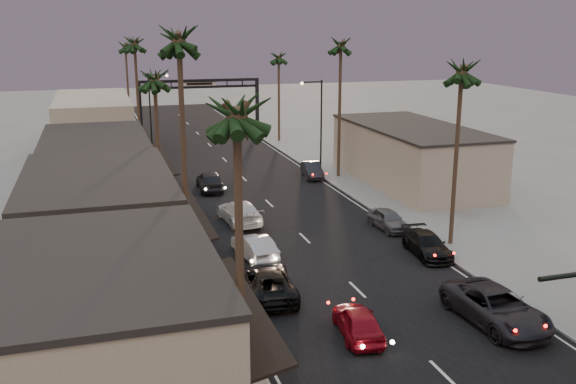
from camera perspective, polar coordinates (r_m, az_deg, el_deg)
ground at (r=53.93m, az=-2.51°, el=-0.21°), size 200.00×200.00×0.00m
road at (r=58.64m, az=-3.73°, el=0.99°), size 14.00×120.00×0.02m
sidewalk_left at (r=64.11m, az=-13.48°, el=1.84°), size 5.00×92.00×0.12m
sidewalk_right at (r=67.81m, az=2.74°, el=2.92°), size 5.00×92.00×0.12m
storefront_near at (r=25.08m, az=-15.80°, el=-12.05°), size 8.00×12.00×5.50m
storefront_mid at (r=38.16m, az=-16.37°, el=-2.80°), size 8.00×14.00×5.50m
storefront_far at (r=53.73m, az=-16.65°, el=1.87°), size 8.00×16.00×5.00m
storefront_dist at (r=76.30m, az=-16.90°, el=5.85°), size 8.00×20.00×6.00m
building_right at (r=58.32m, az=10.92°, el=3.19°), size 8.00×18.00×5.00m
arch at (r=81.97m, az=-7.85°, el=8.69°), size 15.20×0.40×7.27m
streetlight_right at (r=59.55m, az=2.72°, el=6.43°), size 2.13×0.30×9.00m
streetlight_left at (r=69.31m, az=-11.93°, el=7.29°), size 2.13×0.30×9.00m
palm_la at (r=20.13m, az=-4.60°, el=7.93°), size 3.20×3.20×13.20m
palm_lb at (r=32.81m, az=-9.70°, el=13.73°), size 3.20×3.20×15.20m
palm_lc at (r=46.84m, az=-11.81°, el=10.26°), size 3.20×3.20×12.20m
palm_ld at (r=65.69m, az=-13.51°, el=13.03°), size 3.20×3.20×14.20m
palm_ra at (r=40.72m, az=15.23°, el=10.83°), size 3.20×3.20×13.20m
palm_rb at (r=58.62m, az=4.73°, el=13.23°), size 3.20×3.20×14.20m
palm_rc at (r=77.63m, az=-0.83°, el=12.16°), size 3.20×3.20×12.20m
palm_far at (r=88.68m, az=-14.28°, el=12.66°), size 3.20×3.20×13.20m
oncoming_red at (r=29.91m, az=6.24°, el=-11.38°), size 2.21×4.36×1.42m
oncoming_pickup at (r=33.78m, az=-1.88°, el=-8.01°), size 3.17×5.88×1.57m
oncoming_silver at (r=39.13m, az=-2.99°, el=-4.88°), size 2.12×4.60×1.46m
oncoming_white at (r=46.12m, az=-4.32°, el=-1.78°), size 2.66×5.66×1.60m
oncoming_dgrey at (r=55.44m, az=-6.96°, el=1.01°), size 2.19×5.03×1.69m
curbside_near at (r=32.36m, az=18.00°, el=-9.69°), size 3.10×6.23×1.70m
curbside_black at (r=40.51m, az=12.26°, el=-4.59°), size 2.35×4.88×1.37m
curbside_grey at (r=45.13m, az=8.91°, el=-2.42°), size 1.85×4.15×1.38m
curbside_far at (r=59.76m, az=2.15°, el=1.97°), size 2.09×4.49×1.42m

